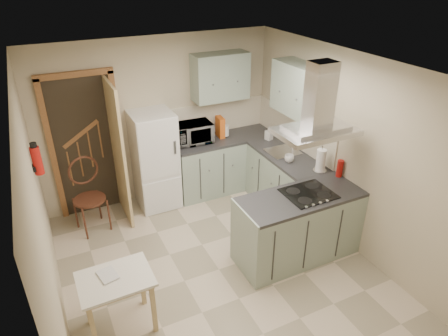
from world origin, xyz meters
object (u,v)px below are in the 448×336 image
fridge (155,160)px  peninsula (298,226)px  extractor_hood (316,131)px  drop_leaf_table (119,303)px  microwave (193,133)px  bentwood_chair (90,199)px

fridge → peninsula: fridge is taller
extractor_hood → drop_leaf_table: bearing=-176.4°
drop_leaf_table → extractor_hood: bearing=3.0°
microwave → bentwood_chair: bearing=-168.0°
bentwood_chair → fridge: bearing=1.0°
bentwood_chair → drop_leaf_table: bearing=-103.8°
peninsula → microwave: bearing=105.9°
bentwood_chair → microwave: microwave is taller
peninsula → drop_leaf_table: size_ratio=2.17×
extractor_hood → peninsula: bearing=180.0°
peninsula → microwave: size_ratio=2.76×
fridge → drop_leaf_table: (-1.08, -2.13, -0.42)m
fridge → bentwood_chair: (-1.03, -0.25, -0.26)m
peninsula → extractor_hood: size_ratio=1.72×
extractor_hood → bentwood_chair: size_ratio=0.92×
fridge → extractor_hood: (1.32, -1.98, 0.97)m
fridge → peninsula: (1.22, -1.98, -0.30)m
fridge → drop_leaf_table: bearing=-116.9°
bentwood_chair → peninsula: bearing=-49.9°
extractor_hood → microwave: bearing=108.5°
microwave → drop_leaf_table: bearing=-126.4°
drop_leaf_table → bentwood_chair: (0.05, 1.88, 0.15)m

